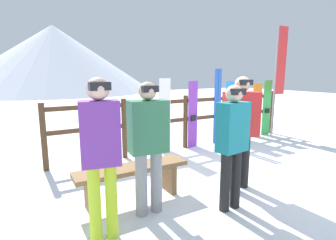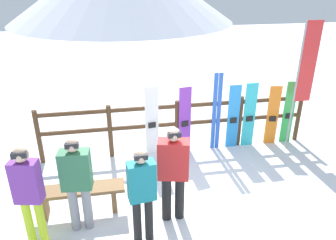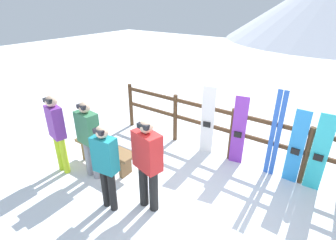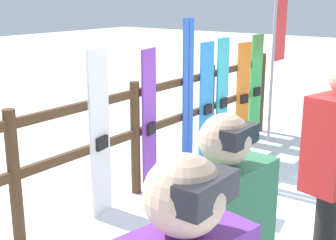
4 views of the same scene
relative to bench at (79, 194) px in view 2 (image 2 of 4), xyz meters
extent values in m
plane|color=white|center=(2.02, -0.11, -0.36)|extent=(40.00, 40.00, 0.00)
cylinder|color=#4C331E|center=(-0.90, 1.78, 0.23)|extent=(0.10, 0.10, 1.19)
cylinder|color=#4C331E|center=(0.56, 1.78, 0.23)|extent=(0.10, 0.10, 1.19)
cylinder|color=#4C331E|center=(2.02, 1.78, 0.23)|extent=(0.10, 0.10, 1.19)
cylinder|color=#4C331E|center=(3.48, 1.78, 0.23)|extent=(0.10, 0.10, 1.19)
cylinder|color=#4C331E|center=(4.94, 1.78, 0.23)|extent=(0.10, 0.10, 1.19)
cube|color=#4C331E|center=(2.02, 1.78, 0.29)|extent=(5.84, 0.05, 0.08)
cube|color=#4C331E|center=(2.02, 1.78, 0.71)|extent=(5.84, 0.05, 0.08)
cube|color=brown|center=(0.00, 0.00, 0.09)|extent=(1.50, 0.36, 0.06)
cube|color=brown|center=(-0.56, 0.00, -0.15)|extent=(0.08, 0.29, 0.42)
cube|color=brown|center=(0.56, 0.00, -0.15)|extent=(0.08, 0.29, 0.42)
cylinder|color=black|center=(1.40, -0.41, 0.04)|extent=(0.15, 0.15, 0.80)
cylinder|color=black|center=(1.61, -0.41, 0.04)|extent=(0.15, 0.15, 0.80)
cube|color=red|center=(1.50, -0.41, 0.75)|extent=(0.52, 0.37, 0.63)
sphere|color=#D8B293|center=(1.50, -0.41, 1.17)|extent=(0.22, 0.22, 0.22)
cube|color=black|center=(1.50, -0.47, 1.20)|extent=(0.19, 0.08, 0.08)
cylinder|color=gray|center=(-0.05, -0.39, 0.02)|extent=(0.14, 0.14, 0.77)
cylinder|color=gray|center=(0.15, -0.39, 0.02)|extent=(0.14, 0.14, 0.77)
cube|color=#33724C|center=(0.05, -0.39, 0.71)|extent=(0.46, 0.29, 0.61)
sphere|color=#D8B293|center=(0.05, -0.39, 1.13)|extent=(0.21, 0.21, 0.21)
cube|color=black|center=(0.05, -0.45, 1.15)|extent=(0.19, 0.07, 0.07)
cylinder|color=#B7D826|center=(-0.66, -0.63, 0.04)|extent=(0.12, 0.12, 0.80)
cylinder|color=#B7D826|center=(-0.49, -0.63, 0.04)|extent=(0.12, 0.12, 0.80)
cube|color=#723399|center=(-0.57, -0.63, 0.75)|extent=(0.41, 0.28, 0.63)
sphere|color=#D8B293|center=(-0.57, -0.63, 1.18)|extent=(0.22, 0.22, 0.22)
cube|color=black|center=(-0.57, -0.69, 1.21)|extent=(0.20, 0.08, 0.08)
cylinder|color=black|center=(0.89, -0.80, 0.01)|extent=(0.12, 0.12, 0.75)
cylinder|color=black|center=(1.06, -0.80, 0.01)|extent=(0.12, 0.12, 0.75)
cube|color=teal|center=(0.97, -0.80, 0.69)|extent=(0.41, 0.26, 0.60)
sphere|color=#D8B293|center=(0.97, -0.80, 1.09)|extent=(0.20, 0.20, 0.20)
cube|color=black|center=(0.97, -0.86, 1.11)|extent=(0.18, 0.07, 0.07)
cube|color=white|center=(1.46, 1.73, 0.43)|extent=(0.29, 0.08, 1.58)
cube|color=black|center=(1.46, 1.70, 0.35)|extent=(0.17, 0.06, 0.12)
cube|color=purple|center=(2.18, 1.73, 0.39)|extent=(0.28, 0.08, 1.51)
cube|color=black|center=(2.18, 1.70, 0.32)|extent=(0.16, 0.06, 0.12)
cube|color=blue|center=(2.84, 1.73, 0.53)|extent=(0.09, 0.02, 1.79)
cube|color=blue|center=(2.95, 1.73, 0.53)|extent=(0.09, 0.02, 1.79)
cube|color=#288CE0|center=(3.30, 1.73, 0.38)|extent=(0.27, 0.03, 1.49)
cube|color=black|center=(3.30, 1.70, 0.31)|extent=(0.15, 0.03, 0.12)
cube|color=#2DBFCC|center=(3.68, 1.73, 0.40)|extent=(0.28, 0.04, 1.52)
cube|color=black|center=(3.68, 1.70, 0.32)|extent=(0.16, 0.04, 0.12)
cube|color=orange|center=(4.25, 1.73, 0.35)|extent=(0.27, 0.07, 1.42)
cube|color=black|center=(4.25, 1.70, 0.27)|extent=(0.15, 0.06, 0.12)
cube|color=green|center=(4.63, 1.73, 0.39)|extent=(0.24, 0.07, 1.50)
cube|color=black|center=(4.63, 1.70, 0.31)|extent=(0.14, 0.05, 0.12)
cylinder|color=#99999E|center=(4.52, 1.43, 1.06)|extent=(0.04, 0.04, 2.85)
cube|color=red|center=(4.72, 1.43, 1.63)|extent=(0.36, 0.01, 1.70)
camera|label=1|loc=(-1.22, -3.07, 1.33)|focal=28.00mm
camera|label=2|loc=(0.66, -4.60, 3.34)|focal=35.00mm
camera|label=3|loc=(3.77, -3.05, 2.89)|focal=28.00mm
camera|label=4|loc=(-1.47, -1.25, 1.67)|focal=50.00mm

